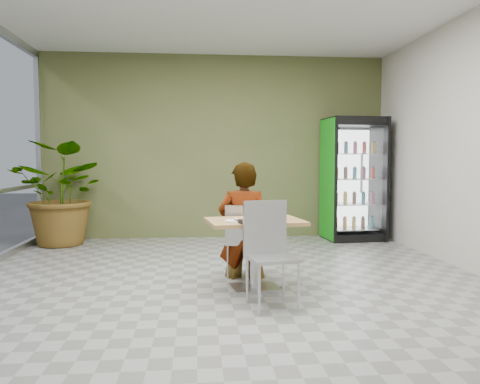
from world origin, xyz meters
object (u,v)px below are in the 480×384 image
at_px(seated_woman, 244,233).
at_px(beverage_fridge, 353,179).
at_px(chair_far, 242,235).
at_px(chair_near, 269,244).
at_px(dining_table, 255,240).
at_px(soda_cup, 279,211).
at_px(potted_plant, 65,194).
at_px(cafeteria_tray, 258,221).

bearing_deg(seated_woman, beverage_fridge, -119.41).
bearing_deg(chair_far, chair_near, 110.48).
distance_m(dining_table, soda_cup, 0.40).
distance_m(dining_table, seated_woman, 0.55).
xyz_separation_m(chair_near, soda_cup, (0.19, 0.53, 0.26)).
xyz_separation_m(seated_woman, soda_cup, (0.32, -0.52, 0.31)).
distance_m(dining_table, beverage_fridge, 3.67).
relative_size(soda_cup, beverage_fridge, 0.09).
bearing_deg(chair_far, beverage_fridge, -119.22).
bearing_deg(chair_near, potted_plant, 119.01).
relative_size(chair_far, beverage_fridge, 0.41).
distance_m(seated_woman, cafeteria_tray, 0.81).
relative_size(chair_near, cafeteria_tray, 2.37).
bearing_deg(potted_plant, chair_near, -50.39).
bearing_deg(soda_cup, chair_far, 125.63).
xyz_separation_m(dining_table, potted_plant, (-2.72, 2.88, 0.29)).
xyz_separation_m(seated_woman, beverage_fridge, (2.14, 2.43, 0.52)).
relative_size(chair_far, seated_woman, 0.52).
bearing_deg(dining_table, potted_plant, 133.39).
bearing_deg(seated_woman, potted_plant, -29.14).
distance_m(chair_far, beverage_fridge, 3.32).
distance_m(cafeteria_tray, potted_plant, 4.13).
relative_size(chair_far, chair_near, 0.87).
bearing_deg(beverage_fridge, chair_near, -124.02).
distance_m(chair_far, chair_near, 1.02).
bearing_deg(potted_plant, dining_table, -46.61).
relative_size(soda_cup, potted_plant, 0.11).
distance_m(seated_woman, soda_cup, 0.68).
distance_m(chair_near, soda_cup, 0.62).
relative_size(chair_far, cafeteria_tray, 2.06).
bearing_deg(seated_woman, soda_cup, 134.14).
relative_size(chair_near, potted_plant, 0.59).
bearing_deg(dining_table, soda_cup, 7.52).
distance_m(dining_table, cafeteria_tray, 0.32).
height_order(soda_cup, beverage_fridge, beverage_fridge).
height_order(cafeteria_tray, potted_plant, potted_plant).
height_order(dining_table, soda_cup, soda_cup).
bearing_deg(cafeteria_tray, chair_far, 96.75).
distance_m(seated_woman, potted_plant, 3.55).
distance_m(soda_cup, beverage_fridge, 3.47).
xyz_separation_m(dining_table, chair_far, (-0.08, 0.51, -0.03)).
xyz_separation_m(seated_woman, cafeteria_tray, (0.07, -0.78, 0.24)).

